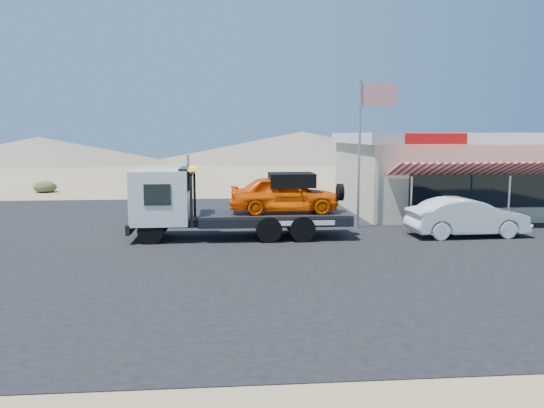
% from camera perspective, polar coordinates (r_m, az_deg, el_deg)
% --- Properties ---
extents(ground, '(120.00, 120.00, 0.00)m').
position_cam_1_polar(ground, '(17.18, -2.51, -5.46)').
color(ground, '#977956').
rests_on(ground, ground).
extents(asphalt_lot, '(32.00, 24.00, 0.02)m').
position_cam_1_polar(asphalt_lot, '(20.27, 2.80, -3.43)').
color(asphalt_lot, black).
rests_on(asphalt_lot, ground).
extents(tow_truck, '(7.95, 2.36, 2.66)m').
position_cam_1_polar(tow_truck, '(19.71, -4.04, 0.44)').
color(tow_truck, black).
rests_on(tow_truck, asphalt_lot).
extents(white_sedan, '(4.48, 1.71, 1.46)m').
position_cam_1_polar(white_sedan, '(21.32, 20.24, -1.33)').
color(white_sedan, silver).
rests_on(white_sedan, asphalt_lot).
extents(jerky_store, '(10.40, 9.97, 3.90)m').
position_cam_1_polar(jerky_store, '(28.08, 18.61, 3.32)').
color(jerky_store, beige).
rests_on(jerky_store, asphalt_lot).
extents(flagpole, '(1.55, 0.10, 6.00)m').
position_cam_1_polar(flagpole, '(21.95, 10.00, 7.17)').
color(flagpole, '#99999E').
rests_on(flagpole, asphalt_lot).
extents(distant_hills, '(126.00, 48.00, 4.20)m').
position_cam_1_polar(distant_hills, '(72.46, -12.16, 5.80)').
color(distant_hills, '#726B59').
rests_on(distant_hills, ground).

